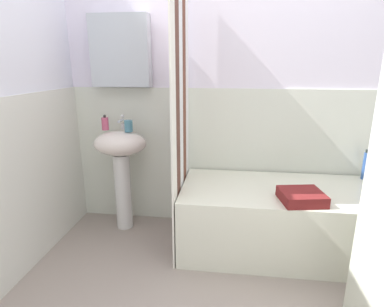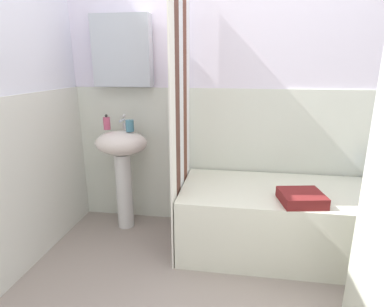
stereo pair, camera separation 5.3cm
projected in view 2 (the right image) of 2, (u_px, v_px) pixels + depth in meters
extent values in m
cube|color=white|center=(255.00, 88.00, 2.54)|extent=(3.60, 0.05, 2.40)
cube|color=silver|center=(251.00, 160.00, 2.67)|extent=(3.60, 0.02, 1.20)
cube|color=silver|center=(122.00, 51.00, 2.53)|extent=(0.48, 0.12, 0.56)
cube|color=silver|center=(17.00, 189.00, 2.05)|extent=(0.02, 1.81, 1.20)
cylinder|color=silver|center=(124.00, 191.00, 2.70)|extent=(0.14, 0.14, 0.66)
ellipsoid|color=silver|center=(121.00, 143.00, 2.58)|extent=(0.44, 0.34, 0.20)
cylinder|color=silver|center=(125.00, 126.00, 2.64)|extent=(0.03, 0.03, 0.05)
cylinder|color=silver|center=(122.00, 120.00, 2.58)|extent=(0.02, 0.10, 0.02)
sphere|color=silver|center=(124.00, 116.00, 2.62)|extent=(0.03, 0.03, 0.03)
cylinder|color=#C24F71|center=(107.00, 123.00, 2.61)|extent=(0.06, 0.06, 0.10)
sphere|color=#262522|center=(106.00, 116.00, 2.59)|extent=(0.02, 0.02, 0.02)
cylinder|color=teal|center=(130.00, 126.00, 2.53)|extent=(0.07, 0.07, 0.09)
cube|color=silver|center=(289.00, 221.00, 2.36)|extent=(1.62, 0.73, 0.50)
cube|color=white|center=(173.00, 127.00, 2.00)|extent=(0.01, 0.15, 2.00)
cube|color=#543026|center=(177.00, 123.00, 2.13)|extent=(0.01, 0.15, 2.00)
cube|color=white|center=(181.00, 120.00, 2.27)|extent=(0.01, 0.15, 2.00)
cube|color=brown|center=(184.00, 116.00, 2.41)|extent=(0.01, 0.15, 2.00)
cube|color=white|center=(188.00, 114.00, 2.55)|extent=(0.01, 0.15, 2.00)
cylinder|color=gold|center=(382.00, 170.00, 2.43)|extent=(0.05, 0.05, 0.19)
cylinder|color=#1B232C|center=(384.00, 157.00, 2.40)|extent=(0.04, 0.04, 0.02)
cylinder|color=#3459A3|center=(368.00, 167.00, 2.45)|extent=(0.04, 0.04, 0.22)
cylinder|color=#202B2A|center=(370.00, 152.00, 2.41)|extent=(0.03, 0.03, 0.02)
cube|color=maroon|center=(302.00, 198.00, 2.07)|extent=(0.31, 0.30, 0.07)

